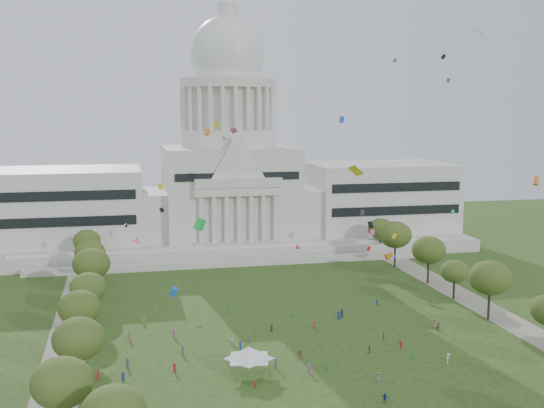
% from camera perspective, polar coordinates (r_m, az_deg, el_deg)
% --- Properties ---
extents(ground, '(400.00, 400.00, 0.00)m').
position_cam_1_polar(ground, '(131.92, 4.35, -13.08)').
color(ground, '#284415').
rests_on(ground, ground).
extents(capitol, '(160.00, 64.50, 91.30)m').
position_cam_1_polar(capitol, '(235.46, -3.62, 1.85)').
color(capitol, beige).
rests_on(capitol, ground).
extents(path_left, '(8.00, 160.00, 0.04)m').
position_cam_1_polar(path_left, '(155.58, -16.54, -10.08)').
color(path_left, gray).
rests_on(path_left, ground).
extents(path_right, '(8.00, 160.00, 0.04)m').
position_cam_1_polar(path_right, '(176.45, 16.66, -7.93)').
color(path_right, gray).
rests_on(path_right, ground).
extents(row_tree_l_0, '(8.85, 8.85, 12.59)m').
position_cam_1_polar(row_tree_l_0, '(103.85, -17.18, -14.09)').
color(row_tree_l_0, black).
rests_on(row_tree_l_0, ground).
extents(row_tree_l_1, '(8.86, 8.86, 12.59)m').
position_cam_1_polar(row_tree_l_1, '(121.28, -15.90, -10.80)').
color(row_tree_l_1, black).
rests_on(row_tree_l_1, ground).
extents(row_tree_l_2, '(8.42, 8.42, 11.97)m').
position_cam_1_polar(row_tree_l_2, '(140.79, -15.82, -8.35)').
color(row_tree_l_2, black).
rests_on(row_tree_l_2, ground).
extents(row_tree_r_2, '(9.55, 9.55, 13.58)m').
position_cam_1_polar(row_tree_r_2, '(161.65, 17.77, -5.90)').
color(row_tree_r_2, black).
rests_on(row_tree_r_2, ground).
extents(row_tree_l_3, '(8.12, 8.12, 11.55)m').
position_cam_1_polar(row_tree_l_3, '(156.82, -15.13, -6.76)').
color(row_tree_l_3, black).
rests_on(row_tree_l_3, ground).
extents(row_tree_r_3, '(7.01, 7.01, 9.98)m').
position_cam_1_polar(row_tree_r_3, '(176.83, 15.02, -5.47)').
color(row_tree_r_3, black).
rests_on(row_tree_r_3, ground).
extents(row_tree_l_4, '(9.29, 9.29, 13.21)m').
position_cam_1_polar(row_tree_l_4, '(174.52, -14.88, -4.86)').
color(row_tree_l_4, black).
rests_on(row_tree_l_4, ground).
extents(row_tree_r_4, '(9.19, 9.19, 13.06)m').
position_cam_1_polar(row_tree_r_4, '(190.08, 12.98, -3.78)').
color(row_tree_r_4, black).
rests_on(row_tree_r_4, ground).
extents(row_tree_l_5, '(8.33, 8.33, 11.85)m').
position_cam_1_polar(row_tree_l_5, '(192.93, -14.99, -3.94)').
color(row_tree_l_5, black).
rests_on(row_tree_l_5, ground).
extents(row_tree_r_5, '(9.82, 9.82, 13.96)m').
position_cam_1_polar(row_tree_r_5, '(207.48, 10.28, -2.55)').
color(row_tree_r_5, black).
rests_on(row_tree_r_5, ground).
extents(row_tree_l_6, '(8.19, 8.19, 11.64)m').
position_cam_1_polar(row_tree_l_6, '(210.80, -15.23, -2.99)').
color(row_tree_l_6, black).
rests_on(row_tree_l_6, ground).
extents(row_tree_r_6, '(8.42, 8.42, 11.97)m').
position_cam_1_polar(row_tree_r_6, '(224.99, 9.09, -2.07)').
color(row_tree_r_6, black).
rests_on(row_tree_r_6, ground).
extents(event_tent, '(10.97, 10.97, 5.23)m').
position_cam_1_polar(event_tent, '(124.96, -1.93, -12.30)').
color(event_tent, '#4C4C4C').
rests_on(event_tent, ground).
extents(person_0, '(0.96, 1.15, 2.00)m').
position_cam_1_polar(person_0, '(154.55, 13.41, -9.70)').
color(person_0, olive).
rests_on(person_0, ground).
extents(person_2, '(1.02, 0.74, 1.90)m').
position_cam_1_polar(person_2, '(153.01, 13.76, -9.91)').
color(person_2, '#4C4C51').
rests_on(person_2, ground).
extents(person_3, '(1.13, 1.28, 1.78)m').
position_cam_1_polar(person_3, '(140.57, 10.71, -11.47)').
color(person_3, '#B21E1E').
rests_on(person_3, ground).
extents(person_4, '(0.56, 0.94, 1.55)m').
position_cam_1_polar(person_4, '(137.42, 8.15, -11.92)').
color(person_4, '#33723F').
rests_on(person_4, ground).
extents(person_5, '(1.55, 1.67, 1.77)m').
position_cam_1_polar(person_5, '(133.30, 2.33, -12.43)').
color(person_5, olive).
rests_on(person_5, ground).
extents(person_6, '(0.66, 0.89, 1.66)m').
position_cam_1_polar(person_6, '(124.31, 8.90, -14.10)').
color(person_6, '#994C8C').
rests_on(person_6, ground).
extents(person_7, '(0.66, 0.66, 1.49)m').
position_cam_1_polar(person_7, '(120.31, -1.44, -14.82)').
color(person_7, '#B21E1E').
rests_on(person_7, ground).
extents(person_8, '(0.95, 0.77, 1.68)m').
position_cam_1_polar(person_8, '(141.31, -3.37, -11.25)').
color(person_8, silver).
rests_on(person_8, ground).
extents(person_9, '(1.22, 1.34, 1.87)m').
position_cam_1_polar(person_9, '(135.07, 14.52, -12.39)').
color(person_9, silver).
rests_on(person_9, ground).
extents(person_10, '(0.72, 0.94, 1.42)m').
position_cam_1_polar(person_10, '(145.11, 9.32, -10.88)').
color(person_10, '#B21E1E').
rests_on(person_10, ground).
extents(person_11, '(1.49, 1.35, 1.56)m').
position_cam_1_polar(person_11, '(116.50, 9.42, -15.69)').
color(person_11, navy).
rests_on(person_11, ground).
extents(distant_crowd, '(65.26, 39.77, 1.91)m').
position_cam_1_polar(distant_crowd, '(140.79, -2.26, -11.31)').
color(distant_crowd, '#B21E1E').
rests_on(distant_crowd, ground).
extents(kite_swarm, '(77.11, 102.28, 60.47)m').
position_cam_1_polar(kite_swarm, '(134.16, 4.04, -0.12)').
color(kite_swarm, blue).
rests_on(kite_swarm, ground).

